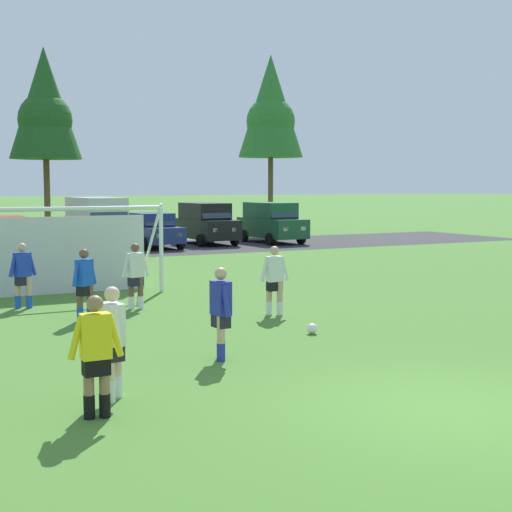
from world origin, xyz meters
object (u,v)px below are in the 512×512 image
at_px(parked_car_slot_center, 97,223).
at_px(parked_car_slot_right, 206,223).
at_px(player_winger_left, 136,276).
at_px(referee, 96,357).
at_px(soccer_ball, 312,329).
at_px(player_midfield_center, 274,281).
at_px(parked_car_slot_center_left, 4,236).
at_px(player_defender_far, 85,285).
at_px(soccer_goal, 25,250).
at_px(player_trailing_back, 221,314).
at_px(player_striker_near, 23,276).
at_px(player_winger_right, 113,343).
at_px(parked_car_slot_far_right, 272,222).
at_px(parked_car_slot_center_right, 153,230).

height_order(parked_car_slot_center, parked_car_slot_right, parked_car_slot_center).
bearing_deg(player_winger_left, referee, -111.46).
xyz_separation_m(soccer_ball, player_midfield_center, (0.38, 2.33, 0.71)).
bearing_deg(soccer_ball, parked_car_slot_center_left, 98.12).
bearing_deg(player_defender_far, soccer_goal, 97.35).
bearing_deg(parked_car_slot_center_left, parked_car_slot_center, -2.74).
relative_size(player_defender_far, parked_car_slot_center_left, 0.39).
bearing_deg(player_midfield_center, parked_car_slot_center, 87.75).
bearing_deg(parked_car_slot_center_left, player_trailing_back, -89.11).
relative_size(player_striker_near, parked_car_slot_center_left, 0.39).
relative_size(player_winger_right, parked_car_slot_center_left, 0.39).
bearing_deg(parked_car_slot_right, soccer_ball, -108.17).
xyz_separation_m(soccer_ball, player_trailing_back, (-2.63, -1.20, 0.71)).
height_order(referee, parked_car_slot_far_right, parked_car_slot_far_right).
distance_m(referee, player_striker_near, 9.51).
xyz_separation_m(referee, parked_car_slot_center, (6.55, 24.06, 0.52)).
xyz_separation_m(soccer_goal, player_midfield_center, (4.73, -5.59, -0.47)).
bearing_deg(parked_car_slot_far_right, player_defender_far, -129.02).
bearing_deg(player_trailing_back, player_defender_far, 103.48).
distance_m(parked_car_slot_center_left, parked_car_slot_center_right, 7.15).
distance_m(soccer_goal, referee, 11.40).
xyz_separation_m(player_defender_far, player_winger_right, (-1.21, -6.37, 0.00)).
xyz_separation_m(player_winger_right, parked_car_slot_right, (12.43, 25.31, 0.29)).
height_order(referee, player_winger_left, same).
relative_size(soccer_ball, player_defender_far, 0.13).
xyz_separation_m(referee, parked_car_slot_far_right, (16.39, 25.28, 0.29)).
xyz_separation_m(player_striker_near, parked_car_slot_center, (5.84, 14.57, 0.52)).
distance_m(referee, player_defender_far, 7.28).
distance_m(player_winger_right, parked_car_slot_far_right, 29.29).
distance_m(parked_car_slot_center, parked_car_slot_right, 6.62).
xyz_separation_m(player_midfield_center, parked_car_slot_far_right, (10.56, 19.53, 0.29)).
relative_size(player_striker_near, parked_car_slot_right, 0.35).
height_order(player_striker_near, parked_car_slot_far_right, parked_car_slot_far_right).
bearing_deg(player_trailing_back, referee, -141.79).
distance_m(parked_car_slot_center_left, parked_car_slot_right, 10.55).
bearing_deg(parked_car_slot_center, player_trailing_back, -99.70).
height_order(soccer_goal, player_winger_left, soccer_goal).
bearing_deg(parked_car_slot_right, player_midfield_center, -109.14).
xyz_separation_m(player_trailing_back, parked_car_slot_far_right, (13.57, 23.06, 0.29)).
bearing_deg(parked_car_slot_center, parked_car_slot_center_right, 17.04).
bearing_deg(parked_car_slot_center, parked_car_slot_center_left, 177.26).
distance_m(player_defender_far, parked_car_slot_right, 22.01).
relative_size(soccer_ball, soccer_goal, 0.03).
relative_size(soccer_ball, parked_car_slot_right, 0.05).
relative_size(player_winger_right, player_trailing_back, 1.00).
bearing_deg(parked_car_slot_center, referee, -105.23).
distance_m(player_midfield_center, parked_car_slot_far_right, 22.20).
relative_size(player_defender_far, parked_car_slot_far_right, 0.35).
distance_m(player_striker_near, parked_car_slot_far_right, 22.26).
distance_m(player_trailing_back, parked_car_slot_center, 22.16).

